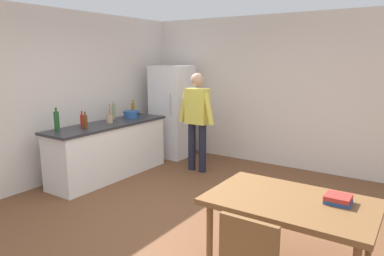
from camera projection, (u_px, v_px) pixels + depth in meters
The scene contains 15 objects.
ground_plane at pixel (180, 225), 4.20m from camera, with size 14.00×14.00×0.00m, color brown.
wall_back at pixel (276, 92), 6.39m from camera, with size 6.40×0.12×2.70m, color silver.
wall_left at pixel (51, 97), 5.52m from camera, with size 0.12×5.60×2.70m, color silver.
kitchen_counter at pixel (110, 150), 5.86m from camera, with size 0.64×2.20×0.90m.
refrigerator at pixel (172, 112), 7.02m from camera, with size 0.70×0.67×1.80m.
person at pixel (197, 116), 6.04m from camera, with size 0.70×0.22×1.70m.
dining_table at pixel (290, 208), 3.07m from camera, with size 1.40×0.90×0.75m.
cooking_pot at pixel (132, 114), 6.31m from camera, with size 0.40×0.28×0.12m.
utensil_jar at pixel (109, 118), 5.78m from camera, with size 0.11×0.11×0.32m.
bottle_beer_brown at pixel (85, 122), 5.30m from camera, with size 0.06×0.06×0.26m.
bottle_vinegar_tall at pixel (114, 111), 6.12m from camera, with size 0.06×0.06×0.32m.
bottle_oil_amber at pixel (133, 109), 6.57m from camera, with size 0.06×0.06×0.28m.
bottle_wine_green at pixel (57, 121), 5.16m from camera, with size 0.08×0.08×0.34m.
bottle_sauce_red at pixel (82, 120), 5.51m from camera, with size 0.06×0.06×0.24m.
book_stack at pixel (338, 199), 2.96m from camera, with size 0.21×0.20×0.07m.
Camera 1 is at (2.29, -3.16, 1.95)m, focal length 33.12 mm.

